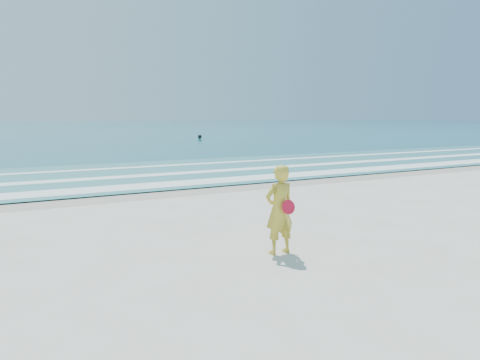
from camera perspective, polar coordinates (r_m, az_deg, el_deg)
ground at (r=8.66m, az=13.43°, el=-9.76°), size 400.00×400.00×0.00m
wet_sand at (r=16.27m, az=-8.43°, el=-1.36°), size 400.00×2.40×0.00m
ocean at (r=111.22m, az=-26.25°, el=5.76°), size 400.00×190.00×0.04m
shallow at (r=20.98m, az=-13.25°, el=0.71°), size 400.00×10.00×0.01m
foam_near at (r=17.47m, az=-9.94°, el=-0.58°), size 400.00×1.40×0.01m
foam_mid at (r=20.21m, az=-12.63°, el=0.48°), size 400.00×0.90×0.01m
foam_far at (r=23.38m, az=-14.93°, el=1.39°), size 400.00×0.60×0.01m
buoy at (r=52.24m, az=-4.93°, el=5.30°), size 0.44×0.44×0.44m
woman at (r=8.79m, az=4.83°, el=-3.62°), size 0.64×0.44×1.69m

